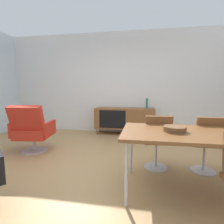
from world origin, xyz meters
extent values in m
plane|color=tan|center=(0.00, 0.00, 0.00)|extent=(8.32, 8.32, 0.00)
cube|color=white|center=(0.00, 2.60, 1.40)|extent=(6.80, 0.12, 2.80)
cube|color=brown|center=(0.27, 2.30, 0.44)|extent=(1.60, 0.44, 0.56)
cube|color=black|center=(-0.03, 2.08, 0.44)|extent=(0.70, 0.01, 0.48)
cylinder|color=brown|center=(-0.47, 2.13, 0.08)|extent=(0.03, 0.03, 0.16)
cylinder|color=brown|center=(1.01, 2.13, 0.08)|extent=(0.03, 0.03, 0.16)
cylinder|color=brown|center=(-0.47, 2.47, 0.08)|extent=(0.03, 0.03, 0.16)
cylinder|color=brown|center=(1.01, 2.47, 0.08)|extent=(0.03, 0.03, 0.16)
cylinder|color=#337266|center=(0.86, 2.30, 0.86)|extent=(0.06, 0.06, 0.27)
cube|color=brown|center=(1.33, -0.33, 0.72)|extent=(1.60, 0.90, 0.04)
cylinder|color=#B7B7BC|center=(0.61, -0.72, 0.35)|extent=(0.04, 0.04, 0.70)
cylinder|color=#B7B7BC|center=(0.61, 0.06, 0.35)|extent=(0.04, 0.04, 0.70)
cylinder|color=brown|center=(1.14, -0.34, 0.77)|extent=(0.26, 0.26, 0.06)
cube|color=brown|center=(1.68, 0.29, 0.45)|extent=(0.41, 0.41, 0.05)
cube|color=brown|center=(1.69, 0.11, 0.67)|extent=(0.38, 0.09, 0.38)
cylinder|color=#B7B7BC|center=(1.68, 0.29, 0.21)|extent=(0.04, 0.04, 0.42)
cylinder|color=#B7B7BC|center=(1.68, 0.29, 0.01)|extent=(0.36, 0.36, 0.01)
cube|color=brown|center=(0.98, 0.29, 0.45)|extent=(0.43, 0.43, 0.05)
cube|color=brown|center=(1.00, 0.11, 0.67)|extent=(0.39, 0.12, 0.38)
cylinder|color=#B7B7BC|center=(0.98, 0.29, 0.21)|extent=(0.04, 0.04, 0.42)
cylinder|color=#B7B7BC|center=(0.98, 0.29, 0.01)|extent=(0.36, 0.36, 0.01)
cube|color=red|center=(-1.35, 0.63, 0.38)|extent=(0.68, 0.64, 0.20)
cube|color=red|center=(-1.32, 0.39, 0.69)|extent=(0.63, 0.36, 0.51)
cube|color=red|center=(-1.03, 0.68, 0.46)|extent=(0.14, 0.51, 0.28)
cube|color=red|center=(-1.68, 0.58, 0.46)|extent=(0.14, 0.51, 0.28)
cylinder|color=#B7B7BC|center=(-1.35, 0.63, 0.14)|extent=(0.06, 0.06, 0.28)
cylinder|color=#B7B7BC|center=(-1.35, 0.63, 0.01)|extent=(0.48, 0.48, 0.02)
camera|label=1|loc=(0.77, -2.45, 1.23)|focal=28.31mm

